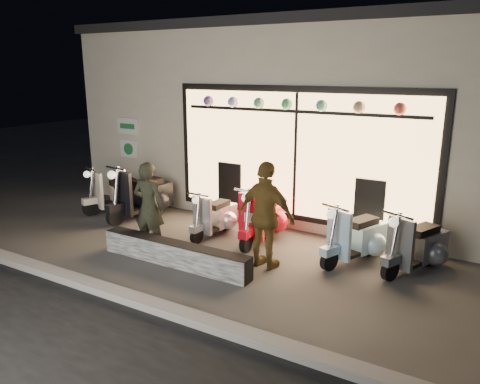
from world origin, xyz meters
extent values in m
plane|color=#383533|center=(0.00, 0.00, 0.00)|extent=(40.00, 40.00, 0.00)
cube|color=slate|center=(0.00, -2.00, 0.06)|extent=(40.00, 0.25, 0.12)
cube|color=beige|center=(0.00, 5.00, 2.00)|extent=(10.00, 6.00, 4.00)
cube|color=black|center=(0.00, 5.00, 4.10)|extent=(10.20, 6.20, 0.20)
cube|color=black|center=(0.80, 1.98, 1.55)|extent=(5.45, 0.06, 2.65)
cube|color=#FFBF6B|center=(0.80, 1.94, 1.55)|extent=(5.20, 0.04, 2.40)
cube|color=black|center=(0.80, 1.90, 2.40)|extent=(4.90, 0.06, 0.06)
cube|color=white|center=(-3.60, 1.96, 1.85)|extent=(0.65, 0.04, 0.38)
cube|color=white|center=(-3.60, 1.96, 1.30)|extent=(0.55, 0.04, 0.42)
cube|color=black|center=(-0.20, -0.65, 0.20)|extent=(2.84, 0.28, 0.40)
cylinder|color=black|center=(-0.47, 0.34, 0.15)|extent=(0.10, 0.31, 0.30)
cylinder|color=black|center=(-0.44, 1.23, 0.15)|extent=(0.12, 0.31, 0.30)
cube|color=silver|center=(-0.46, 0.53, 0.50)|extent=(0.41, 0.08, 0.73)
cube|color=silver|center=(-0.44, 1.14, 0.34)|extent=(0.40, 0.64, 0.41)
cube|color=black|center=(-0.44, 1.05, 0.59)|extent=(0.27, 0.51, 0.11)
sphere|color=#FFF2CC|center=(-0.47, 0.33, 0.85)|extent=(0.14, 0.14, 0.13)
cylinder|color=black|center=(0.54, 0.45, 0.18)|extent=(0.13, 0.37, 0.36)
cylinder|color=black|center=(0.46, 1.50, 0.18)|extent=(0.15, 0.37, 0.36)
cube|color=red|center=(0.52, 0.67, 0.59)|extent=(0.49, 0.11, 0.87)
cube|color=red|center=(0.47, 1.40, 0.40)|extent=(0.50, 0.77, 0.49)
cube|color=black|center=(0.48, 1.29, 0.70)|extent=(0.34, 0.61, 0.13)
sphere|color=#FFF2CC|center=(0.54, 0.44, 1.01)|extent=(0.17, 0.17, 0.16)
cylinder|color=black|center=(-2.54, 0.32, 0.20)|extent=(0.17, 0.40, 0.39)
cylinder|color=black|center=(-2.37, 1.46, 0.20)|extent=(0.20, 0.41, 0.39)
cube|color=black|center=(-2.51, 0.56, 0.64)|extent=(0.53, 0.16, 0.94)
cube|color=black|center=(-2.39, 1.35, 0.44)|extent=(0.60, 0.87, 0.53)
cube|color=black|center=(-2.40, 1.23, 0.76)|extent=(0.42, 0.68, 0.14)
sphere|color=#FFF2CC|center=(-2.55, 0.31, 1.09)|extent=(0.20, 0.20, 0.17)
cylinder|color=black|center=(-3.52, 0.54, 0.17)|extent=(0.23, 0.35, 0.34)
cylinder|color=black|center=(-3.13, 1.46, 0.17)|extent=(0.24, 0.36, 0.34)
cube|color=beige|center=(-3.44, 0.74, 0.56)|extent=(0.45, 0.25, 0.82)
cube|color=beige|center=(-3.17, 1.37, 0.38)|extent=(0.66, 0.81, 0.46)
cube|color=black|center=(-3.21, 1.28, 0.66)|extent=(0.48, 0.62, 0.12)
sphere|color=#FFF2CC|center=(-3.53, 0.53, 0.95)|extent=(0.20, 0.20, 0.15)
cylinder|color=black|center=(2.09, 0.45, 0.17)|extent=(0.22, 0.36, 0.34)
cylinder|color=black|center=(2.47, 1.38, 0.17)|extent=(0.24, 0.36, 0.34)
cube|color=#98C2D8|center=(2.17, 0.64, 0.56)|extent=(0.46, 0.24, 0.83)
cube|color=#98C2D8|center=(2.43, 1.29, 0.38)|extent=(0.65, 0.81, 0.46)
cube|color=black|center=(2.39, 1.20, 0.67)|extent=(0.47, 0.63, 0.12)
sphere|color=#FFF2CC|center=(2.09, 0.44, 0.96)|extent=(0.20, 0.20, 0.15)
cylinder|color=black|center=(3.03, 0.57, 0.17)|extent=(0.23, 0.35, 0.34)
cylinder|color=black|center=(3.43, 1.48, 0.17)|extent=(0.24, 0.36, 0.34)
cube|color=#525559|center=(3.12, 0.76, 0.56)|extent=(0.45, 0.25, 0.82)
cube|color=#525559|center=(3.39, 1.39, 0.38)|extent=(0.66, 0.81, 0.46)
cube|color=black|center=(3.35, 1.30, 0.66)|extent=(0.48, 0.63, 0.12)
sphere|color=#FFF2CC|center=(3.03, 0.56, 0.95)|extent=(0.20, 0.20, 0.15)
imported|color=black|center=(-1.01, -0.32, 0.81)|extent=(0.65, 0.49, 1.62)
imported|color=brown|center=(1.14, 0.04, 0.89)|extent=(1.09, 0.58, 1.78)
camera|label=1|loc=(4.42, -6.37, 3.19)|focal=35.00mm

